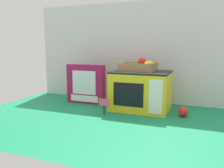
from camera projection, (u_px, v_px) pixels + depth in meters
The scene contains 7 objects.
ground_plane at pixel (122, 107), 1.68m from camera, with size 1.70×1.70×0.00m, color #147A4C.
display_back_panel at pixel (133, 52), 1.84m from camera, with size 1.61×0.03×0.75m, color silver.
toy_microwave at pixel (141, 90), 1.61m from camera, with size 0.37×0.28×0.26m.
food_groups_crate at pixel (139, 67), 1.61m from camera, with size 0.24×0.18×0.09m.
cookie_set_box at pixel (86, 84), 1.78m from camera, with size 0.30×0.06×0.29m.
price_sign at pixel (104, 104), 1.50m from camera, with size 0.07×0.01×0.10m.
loose_toy_apple at pixel (183, 112), 1.46m from camera, with size 0.06×0.06×0.06m, color red.
Camera 1 is at (0.54, -1.54, 0.43)m, focal length 38.37 mm.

